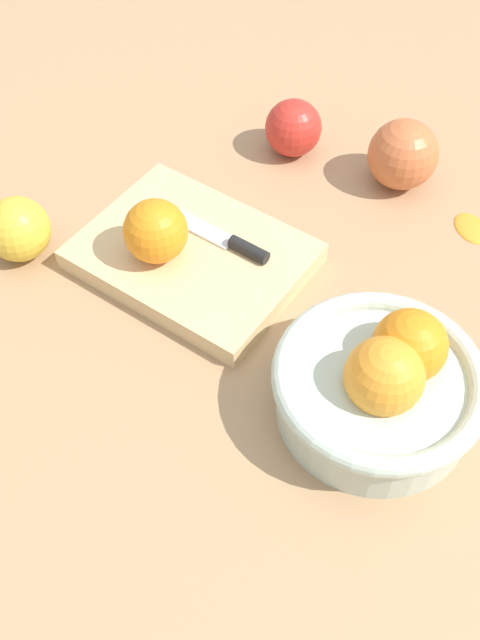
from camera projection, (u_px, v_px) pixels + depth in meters
ground_plane at (266, 255)px, 0.79m from camera, size 2.40×2.40×0.00m
bowl at (381, 384)px, 0.64m from camera, size 0.19×0.19×0.10m
cutting_board at (193, 256)px, 0.77m from camera, size 0.27×0.23×0.02m
orange_on_board at (156, 231)px, 0.73m from camera, size 0.07×0.07×0.07m
knife at (223, 238)px, 0.77m from camera, size 0.15×0.05×0.01m
apple_front_center at (293, 128)px, 0.87m from camera, size 0.07×0.07×0.07m
apple_back_right at (18, 229)px, 0.77m from camera, size 0.07×0.07×0.07m
apple_front_left at (403, 154)px, 0.83m from camera, size 0.08×0.08×0.08m
citrus_peel at (473, 226)px, 0.81m from camera, size 0.06×0.06×0.01m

